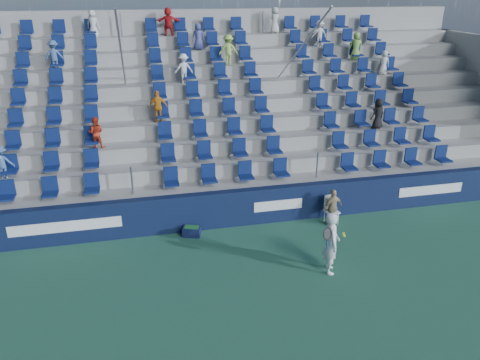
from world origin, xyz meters
name	(u,v)px	position (x,y,z in m)	size (l,w,h in m)	color
ground	(256,281)	(0.00, 0.00, 0.00)	(70.00, 70.00, 0.00)	#296048
sponsor_wall	(232,208)	(0.00, 3.15, 0.60)	(24.00, 0.32, 1.20)	#101A3B
grandstand	(205,120)	(-0.01, 8.24, 2.14)	(24.00, 8.17, 6.63)	#999994
tennis_player	(331,243)	(2.04, 0.00, 0.88)	(0.69, 0.72, 1.75)	white
line_judge_chair	(331,207)	(3.17, 2.65, 0.54)	(0.47, 0.48, 0.94)	white
line_judge	(333,207)	(3.17, 2.50, 0.61)	(0.71, 0.30, 1.22)	tan
ball_bin	(192,231)	(-1.34, 2.75, 0.16)	(0.62, 0.50, 0.30)	#10183D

